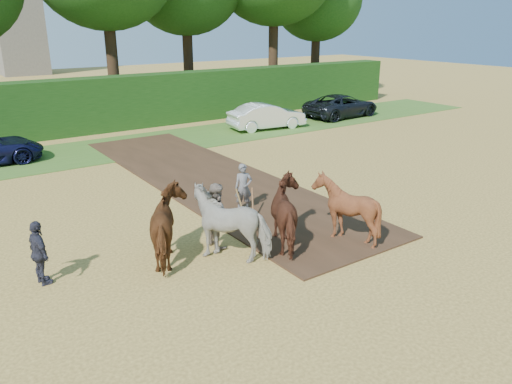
{
  "coord_description": "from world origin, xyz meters",
  "views": [
    {
      "loc": [
        -7.79,
        -9.62,
        5.98
      ],
      "look_at": [
        -0.21,
        1.3,
        1.4
      ],
      "focal_mm": 35.0,
      "sensor_mm": 36.0,
      "label": 1
    }
  ],
  "objects_px": {
    "spectator_near": "(217,215)",
    "spectator_far": "(39,253)",
    "plough_team": "(262,217)",
    "parked_cars": "(122,134)"
  },
  "relations": [
    {
      "from": "spectator_far",
      "to": "plough_team",
      "type": "height_order",
      "value": "plough_team"
    },
    {
      "from": "spectator_near",
      "to": "spectator_far",
      "type": "relative_size",
      "value": 1.13
    },
    {
      "from": "spectator_far",
      "to": "parked_cars",
      "type": "relative_size",
      "value": 0.04
    },
    {
      "from": "spectator_near",
      "to": "spectator_far",
      "type": "height_order",
      "value": "spectator_near"
    },
    {
      "from": "spectator_near",
      "to": "parked_cars",
      "type": "bearing_deg",
      "value": -4.69
    },
    {
      "from": "parked_cars",
      "to": "plough_team",
      "type": "bearing_deg",
      "value": -94.42
    },
    {
      "from": "spectator_near",
      "to": "parked_cars",
      "type": "relative_size",
      "value": 0.05
    },
    {
      "from": "spectator_near",
      "to": "plough_team",
      "type": "distance_m",
      "value": 1.27
    },
    {
      "from": "spectator_near",
      "to": "plough_team",
      "type": "xyz_separation_m",
      "value": [
        0.9,
        -0.9,
        0.04
      ]
    },
    {
      "from": "spectator_far",
      "to": "spectator_near",
      "type": "bearing_deg",
      "value": -104.8
    }
  ]
}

